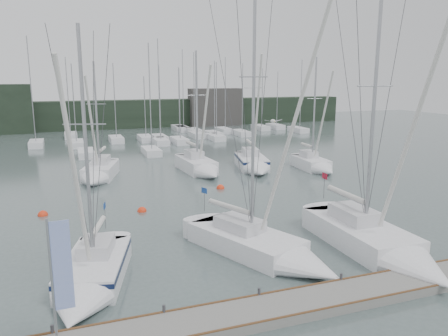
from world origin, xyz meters
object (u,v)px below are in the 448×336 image
object	(u,v)px
sailboat_mid_d	(254,164)
buoy_a	(142,211)
sailboat_near_left	(89,282)
buoy_b	(220,188)
sailboat_near_center	(274,252)
buoy_c	(43,215)
sailboat_mid_c	(201,168)
dock_banner	(59,273)
sailboat_near_right	(385,248)
sailboat_mid_b	(98,174)
sailboat_mid_e	(317,166)

from	to	relation	value
sailboat_mid_d	buoy_a	size ratio (longest dim) A/B	21.26
sailboat_near_left	buoy_b	size ratio (longest dim) A/B	17.90
sailboat_near_center	buoy_b	distance (m)	15.08
sailboat_mid_d	buoy_c	distance (m)	21.03
sailboat_mid_c	buoy_a	world-z (taller)	sailboat_mid_c
buoy_a	dock_banner	size ratio (longest dim) A/B	0.14
sailboat_near_right	sailboat_mid_d	size ratio (longest dim) A/B	1.09
sailboat_mid_c	buoy_c	bearing A→B (deg)	-152.10
sailboat_mid_c	sailboat_mid_d	bearing A→B (deg)	-7.74
sailboat_mid_d	buoy_b	bearing A→B (deg)	-122.18
sailboat_mid_b	buoy_b	distance (m)	11.52
sailboat_near_right	dock_banner	xyz separation A→B (m)	(-15.57, -2.99, 2.50)
sailboat_near_left	sailboat_mid_b	bearing A→B (deg)	100.42
sailboat_near_center	buoy_b	bearing A→B (deg)	58.05
sailboat_near_center	sailboat_mid_c	size ratio (longest dim) A/B	1.26
sailboat_near_right	sailboat_mid_c	bearing A→B (deg)	98.34
sailboat_near_center	buoy_c	xyz separation A→B (m)	(-11.40, 12.19, -0.51)
sailboat_mid_c	sailboat_near_center	bearing A→B (deg)	-100.78
buoy_a	buoy_b	xyz separation A→B (m)	(7.29, 4.10, 0.00)
sailboat_near_left	sailboat_mid_e	bearing A→B (deg)	54.39
buoy_b	buoy_c	world-z (taller)	buoy_b
sailboat_near_left	buoy_b	distance (m)	18.94
sailboat_mid_d	buoy_b	xyz separation A→B (m)	(-5.54, -5.56, -0.62)
sailboat_mid_d	buoy_c	size ratio (longest dim) A/B	20.13
sailboat_mid_b	sailboat_mid_e	size ratio (longest dim) A/B	0.96
sailboat_near_right	buoy_c	bearing A→B (deg)	141.45
sailboat_mid_c	buoy_c	distance (m)	16.39
sailboat_mid_b	sailboat_mid_d	world-z (taller)	sailboat_mid_d
sailboat_near_right	sailboat_mid_e	bearing A→B (deg)	68.30
buoy_a	dock_banner	xyz separation A→B (m)	(-5.15, -15.45, 3.09)
buoy_c	buoy_b	bearing A→B (deg)	11.08
sailboat_mid_c	sailboat_mid_e	world-z (taller)	sailboat_mid_c
buoy_a	dock_banner	world-z (taller)	dock_banner
sailboat_near_center	buoy_b	world-z (taller)	sailboat_near_center
buoy_a	buoy_b	size ratio (longest dim) A/B	0.93
sailboat_near_left	buoy_a	xyz separation A→B (m)	(4.14, 10.99, -0.53)
buoy_b	dock_banner	size ratio (longest dim) A/B	0.15
sailboat_near_left	dock_banner	size ratio (longest dim) A/B	2.70
sailboat_near_left	sailboat_mid_d	size ratio (longest dim) A/B	0.90
sailboat_near_center	sailboat_mid_c	world-z (taller)	sailboat_near_center
sailboat_mid_b	sailboat_mid_c	size ratio (longest dim) A/B	0.92
sailboat_near_left	buoy_a	distance (m)	11.76
buoy_a	buoy_c	size ratio (longest dim) A/B	0.95
sailboat_mid_b	buoy_b	world-z (taller)	sailboat_mid_b
sailboat_mid_b	buoy_a	distance (m)	10.82
sailboat_near_right	buoy_a	bearing A→B (deg)	130.67
sailboat_near_center	buoy_a	bearing A→B (deg)	91.61
buoy_b	sailboat_mid_b	bearing A→B (deg)	145.73
sailboat_mid_e	dock_banner	size ratio (longest dim) A/B	2.61
sailboat_near_center	sailboat_near_left	bearing A→B (deg)	158.42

